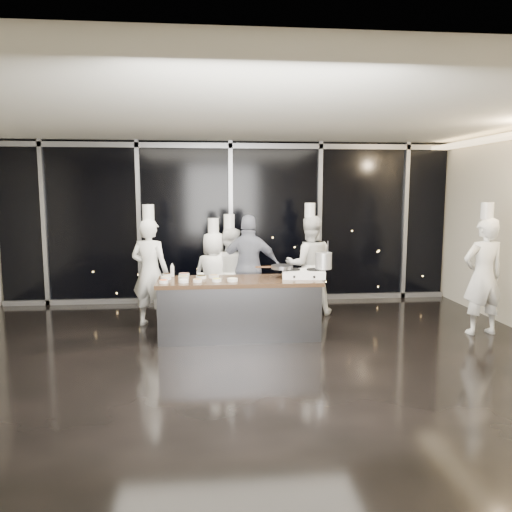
{
  "coord_description": "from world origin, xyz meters",
  "views": [
    {
      "loc": [
        -0.47,
        -6.54,
        2.26
      ],
      "look_at": [
        0.29,
        1.2,
        1.21
      ],
      "focal_mm": 35.0,
      "sensor_mm": 36.0,
      "label": 1
    }
  ],
  "objects_px": {
    "demo_counter": "(239,308)",
    "chef_far_left": "(150,271)",
    "stock_pot": "(324,261)",
    "chef_left": "(214,274)",
    "chef_center": "(229,272)",
    "stove": "(303,274)",
    "chef_right": "(309,265)",
    "guest": "(250,267)",
    "chef_side": "(483,275)",
    "frying_pan": "(282,267)"
  },
  "relations": [
    {
      "from": "demo_counter",
      "to": "chef_side",
      "type": "xyz_separation_m",
      "value": [
        3.79,
        -0.2,
        0.48
      ]
    },
    {
      "from": "chef_far_left",
      "to": "guest",
      "type": "height_order",
      "value": "chef_far_left"
    },
    {
      "from": "chef_center",
      "to": "frying_pan",
      "type": "bearing_deg",
      "value": 145.63
    },
    {
      "from": "stove",
      "to": "chef_right",
      "type": "height_order",
      "value": "chef_right"
    },
    {
      "from": "chef_right",
      "to": "demo_counter",
      "type": "bearing_deg",
      "value": 46.27
    },
    {
      "from": "demo_counter",
      "to": "chef_left",
      "type": "xyz_separation_m",
      "value": [
        -0.36,
        1.2,
        0.33
      ]
    },
    {
      "from": "stock_pot",
      "to": "chef_left",
      "type": "bearing_deg",
      "value": 144.45
    },
    {
      "from": "demo_counter",
      "to": "chef_side",
      "type": "relative_size",
      "value": 1.19
    },
    {
      "from": "stove",
      "to": "chef_far_left",
      "type": "height_order",
      "value": "chef_far_left"
    },
    {
      "from": "demo_counter",
      "to": "chef_right",
      "type": "bearing_deg",
      "value": 44.47
    },
    {
      "from": "stock_pot",
      "to": "chef_right",
      "type": "bearing_deg",
      "value": 87.73
    },
    {
      "from": "frying_pan",
      "to": "stock_pot",
      "type": "height_order",
      "value": "stock_pot"
    },
    {
      "from": "guest",
      "to": "stock_pot",
      "type": "bearing_deg",
      "value": 143.13
    },
    {
      "from": "guest",
      "to": "stove",
      "type": "bearing_deg",
      "value": 134.37
    },
    {
      "from": "demo_counter",
      "to": "chef_center",
      "type": "distance_m",
      "value": 1.31
    },
    {
      "from": "chef_far_left",
      "to": "chef_right",
      "type": "distance_m",
      "value": 2.83
    },
    {
      "from": "frying_pan",
      "to": "chef_far_left",
      "type": "relative_size",
      "value": 0.3
    },
    {
      "from": "demo_counter",
      "to": "chef_far_left",
      "type": "relative_size",
      "value": 1.22
    },
    {
      "from": "chef_center",
      "to": "chef_right",
      "type": "relative_size",
      "value": 0.91
    },
    {
      "from": "frying_pan",
      "to": "chef_far_left",
      "type": "distance_m",
      "value": 2.22
    },
    {
      "from": "frying_pan",
      "to": "chef_side",
      "type": "bearing_deg",
      "value": 2.32
    },
    {
      "from": "stove",
      "to": "chef_side",
      "type": "distance_m",
      "value": 2.8
    },
    {
      "from": "stock_pot",
      "to": "chef_left",
      "type": "xyz_separation_m",
      "value": [
        -1.67,
        1.19,
        -0.39
      ]
    },
    {
      "from": "stove",
      "to": "guest",
      "type": "height_order",
      "value": "guest"
    },
    {
      "from": "stock_pot",
      "to": "chef_far_left",
      "type": "height_order",
      "value": "chef_far_left"
    },
    {
      "from": "stove",
      "to": "chef_left",
      "type": "relative_size",
      "value": 0.39
    },
    {
      "from": "chef_far_left",
      "to": "guest",
      "type": "distance_m",
      "value": 1.69
    },
    {
      "from": "stove",
      "to": "chef_center",
      "type": "height_order",
      "value": "chef_center"
    },
    {
      "from": "frying_pan",
      "to": "chef_right",
      "type": "xyz_separation_m",
      "value": [
        0.69,
        1.27,
        -0.17
      ]
    },
    {
      "from": "stock_pot",
      "to": "chef_side",
      "type": "relative_size",
      "value": 0.12
    },
    {
      "from": "frying_pan",
      "to": "chef_right",
      "type": "bearing_deg",
      "value": 68.51
    },
    {
      "from": "chef_right",
      "to": "chef_center",
      "type": "bearing_deg",
      "value": 4.73
    },
    {
      "from": "chef_side",
      "to": "chef_center",
      "type": "bearing_deg",
      "value": -25.58
    },
    {
      "from": "stove",
      "to": "chef_center",
      "type": "distance_m",
      "value": 1.64
    },
    {
      "from": "chef_left",
      "to": "chef_center",
      "type": "distance_m",
      "value": 0.28
    },
    {
      "from": "chef_center",
      "to": "guest",
      "type": "height_order",
      "value": "chef_center"
    },
    {
      "from": "chef_far_left",
      "to": "chef_left",
      "type": "height_order",
      "value": "chef_far_left"
    },
    {
      "from": "frying_pan",
      "to": "chef_far_left",
      "type": "bearing_deg",
      "value": 167.66
    },
    {
      "from": "chef_left",
      "to": "guest",
      "type": "xyz_separation_m",
      "value": [
        0.62,
        -0.14,
        0.13
      ]
    },
    {
      "from": "chef_center",
      "to": "guest",
      "type": "xyz_separation_m",
      "value": [
        0.34,
        -0.2,
        0.1
      ]
    },
    {
      "from": "stock_pot",
      "to": "chef_right",
      "type": "height_order",
      "value": "chef_right"
    },
    {
      "from": "guest",
      "to": "demo_counter",
      "type": "bearing_deg",
      "value": 84.84
    },
    {
      "from": "demo_counter",
      "to": "chef_center",
      "type": "bearing_deg",
      "value": 93.96
    },
    {
      "from": "chef_far_left",
      "to": "chef_side",
      "type": "relative_size",
      "value": 0.98
    },
    {
      "from": "stock_pot",
      "to": "guest",
      "type": "distance_m",
      "value": 1.51
    },
    {
      "from": "stove",
      "to": "stock_pot",
      "type": "bearing_deg",
      "value": 1.06
    },
    {
      "from": "guest",
      "to": "chef_side",
      "type": "height_order",
      "value": "chef_side"
    },
    {
      "from": "stove",
      "to": "chef_right",
      "type": "xyz_separation_m",
      "value": [
        0.36,
        1.3,
        -0.06
      ]
    },
    {
      "from": "stove",
      "to": "chef_center",
      "type": "xyz_separation_m",
      "value": [
        -1.09,
        1.22,
        -0.16
      ]
    },
    {
      "from": "chef_far_left",
      "to": "chef_side",
      "type": "bearing_deg",
      "value": -170.95
    }
  ]
}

